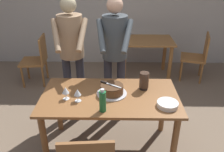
{
  "coord_description": "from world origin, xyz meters",
  "views": [
    {
      "loc": [
        0.06,
        -2.24,
        2.12
      ],
      "look_at": [
        0.02,
        0.18,
        0.9
      ],
      "focal_mm": 37.58,
      "sensor_mm": 36.0,
      "label": 1
    }
  ],
  "objects_px": {
    "cake_knife": "(107,83)",
    "background_chair_0": "(37,58)",
    "wine_glass_far": "(65,91)",
    "main_dining_table": "(110,104)",
    "person_standing_beside": "(72,48)",
    "background_table": "(146,48)",
    "hurricane_lamp": "(144,81)",
    "water_bottle": "(103,101)",
    "background_chair_1": "(197,55)",
    "person_cutting_cake": "(115,49)",
    "cake_on_platter": "(112,90)",
    "plate_stack": "(168,104)",
    "wine_glass_near": "(77,93)"
  },
  "relations": [
    {
      "from": "water_bottle",
      "to": "hurricane_lamp",
      "type": "xyz_separation_m",
      "value": [
        0.45,
        0.45,
        -0.01
      ]
    },
    {
      "from": "person_cutting_cake",
      "to": "background_chair_0",
      "type": "bearing_deg",
      "value": 142.93
    },
    {
      "from": "cake_on_platter",
      "to": "wine_glass_far",
      "type": "xyz_separation_m",
      "value": [
        -0.49,
        -0.11,
        0.05
      ]
    },
    {
      "from": "plate_stack",
      "to": "water_bottle",
      "type": "xyz_separation_m",
      "value": [
        -0.66,
        -0.09,
        0.09
      ]
    },
    {
      "from": "wine_glass_far",
      "to": "person_standing_beside",
      "type": "xyz_separation_m",
      "value": [
        -0.04,
        0.73,
        0.22
      ]
    },
    {
      "from": "cake_on_platter",
      "to": "person_cutting_cake",
      "type": "bearing_deg",
      "value": 87.48
    },
    {
      "from": "person_cutting_cake",
      "to": "hurricane_lamp",
      "type": "bearing_deg",
      "value": -53.68
    },
    {
      "from": "water_bottle",
      "to": "person_standing_beside",
      "type": "height_order",
      "value": "person_standing_beside"
    },
    {
      "from": "cake_on_platter",
      "to": "water_bottle",
      "type": "xyz_separation_m",
      "value": [
        -0.08,
        -0.33,
        0.06
      ]
    },
    {
      "from": "main_dining_table",
      "to": "person_standing_beside",
      "type": "xyz_separation_m",
      "value": [
        -0.52,
        0.65,
        0.44
      ]
    },
    {
      "from": "plate_stack",
      "to": "cake_knife",
      "type": "bearing_deg",
      "value": 156.35
    },
    {
      "from": "background_chair_0",
      "to": "wine_glass_far",
      "type": "bearing_deg",
      "value": -63.18
    },
    {
      "from": "plate_stack",
      "to": "water_bottle",
      "type": "relative_size",
      "value": 0.88
    },
    {
      "from": "main_dining_table",
      "to": "cake_knife",
      "type": "xyz_separation_m",
      "value": [
        -0.04,
        0.07,
        0.23
      ]
    },
    {
      "from": "wine_glass_far",
      "to": "background_chair_1",
      "type": "height_order",
      "value": "background_chair_1"
    },
    {
      "from": "hurricane_lamp",
      "to": "person_standing_beside",
      "type": "bearing_deg",
      "value": 151.2
    },
    {
      "from": "person_cutting_cake",
      "to": "cake_knife",
      "type": "bearing_deg",
      "value": -98.9
    },
    {
      "from": "background_chair_1",
      "to": "person_cutting_cake",
      "type": "bearing_deg",
      "value": -140.73
    },
    {
      "from": "cake_knife",
      "to": "background_chair_0",
      "type": "relative_size",
      "value": 0.26
    },
    {
      "from": "water_bottle",
      "to": "background_chair_1",
      "type": "relative_size",
      "value": 0.28
    },
    {
      "from": "water_bottle",
      "to": "person_standing_beside",
      "type": "relative_size",
      "value": 0.15
    },
    {
      "from": "background_chair_0",
      "to": "hurricane_lamp",
      "type": "bearing_deg",
      "value": -41.15
    },
    {
      "from": "cake_on_platter",
      "to": "main_dining_table",
      "type": "bearing_deg",
      "value": -122.83
    },
    {
      "from": "cake_knife",
      "to": "water_bottle",
      "type": "height_order",
      "value": "water_bottle"
    },
    {
      "from": "wine_glass_far",
      "to": "main_dining_table",
      "type": "bearing_deg",
      "value": 9.67
    },
    {
      "from": "cake_on_platter",
      "to": "hurricane_lamp",
      "type": "bearing_deg",
      "value": 17.82
    },
    {
      "from": "cake_knife",
      "to": "person_cutting_cake",
      "type": "bearing_deg",
      "value": 81.1
    },
    {
      "from": "person_standing_beside",
      "to": "hurricane_lamp",
      "type": "bearing_deg",
      "value": -28.8
    },
    {
      "from": "wine_glass_near",
      "to": "wine_glass_far",
      "type": "height_order",
      "value": "same"
    },
    {
      "from": "cake_knife",
      "to": "wine_glass_far",
      "type": "xyz_separation_m",
      "value": [
        -0.43,
        -0.15,
        -0.01
      ]
    },
    {
      "from": "wine_glass_near",
      "to": "person_standing_beside",
      "type": "relative_size",
      "value": 0.08
    },
    {
      "from": "wine_glass_near",
      "to": "wine_glass_far",
      "type": "distance_m",
      "value": 0.14
    },
    {
      "from": "cake_knife",
      "to": "wine_glass_far",
      "type": "relative_size",
      "value": 1.65
    },
    {
      "from": "main_dining_table",
      "to": "background_table",
      "type": "distance_m",
      "value": 2.15
    },
    {
      "from": "main_dining_table",
      "to": "person_standing_beside",
      "type": "distance_m",
      "value": 0.94
    },
    {
      "from": "wine_glass_near",
      "to": "main_dining_table",
      "type": "bearing_deg",
      "value": 19.5
    },
    {
      "from": "cake_on_platter",
      "to": "person_cutting_cake",
      "type": "distance_m",
      "value": 0.65
    },
    {
      "from": "plate_stack",
      "to": "background_chair_1",
      "type": "relative_size",
      "value": 0.24
    },
    {
      "from": "background_chair_0",
      "to": "background_chair_1",
      "type": "distance_m",
      "value": 2.98
    },
    {
      "from": "plate_stack",
      "to": "wine_glass_near",
      "type": "distance_m",
      "value": 0.95
    },
    {
      "from": "person_cutting_cake",
      "to": "person_standing_beside",
      "type": "bearing_deg",
      "value": 176.95
    },
    {
      "from": "wine_glass_far",
      "to": "water_bottle",
      "type": "height_order",
      "value": "water_bottle"
    },
    {
      "from": "cake_knife",
      "to": "hurricane_lamp",
      "type": "xyz_separation_m",
      "value": [
        0.43,
        0.08,
        -0.01
      ]
    },
    {
      "from": "wine_glass_near",
      "to": "background_chair_0",
      "type": "bearing_deg",
      "value": 119.62
    },
    {
      "from": "background_table",
      "to": "plate_stack",
      "type": "bearing_deg",
      "value": -91.27
    },
    {
      "from": "plate_stack",
      "to": "person_standing_beside",
      "type": "height_order",
      "value": "person_standing_beside"
    },
    {
      "from": "person_standing_beside",
      "to": "background_table",
      "type": "bearing_deg",
      "value": 50.06
    },
    {
      "from": "hurricane_lamp",
      "to": "background_chair_0",
      "type": "xyz_separation_m",
      "value": [
        -1.76,
        1.54,
        -0.37
      ]
    },
    {
      "from": "main_dining_table",
      "to": "water_bottle",
      "type": "distance_m",
      "value": 0.38
    },
    {
      "from": "plate_stack",
      "to": "wine_glass_near",
      "type": "height_order",
      "value": "wine_glass_near"
    }
  ]
}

